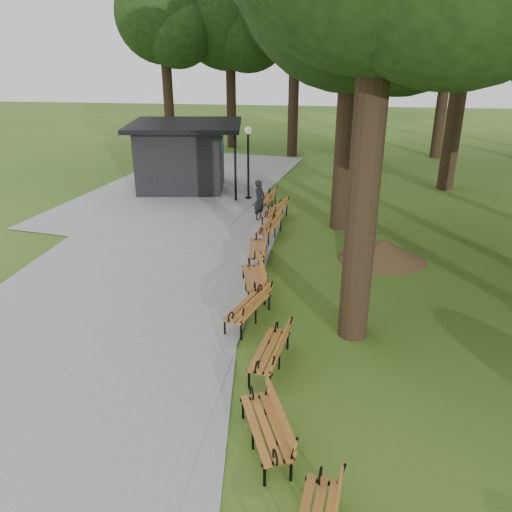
# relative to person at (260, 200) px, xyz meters

# --- Properties ---
(ground) EXTENTS (100.00, 100.00, 0.00)m
(ground) POSITION_rel_person_xyz_m (0.74, -9.24, -0.80)
(ground) COLOR #3B601B
(ground) RESTS_ON ground
(path) EXTENTS (12.00, 38.00, 0.06)m
(path) POSITION_rel_person_xyz_m (-3.26, -6.24, -0.77)
(path) COLOR #959598
(path) RESTS_ON ground
(person) EXTENTS (0.58, 0.69, 1.61)m
(person) POSITION_rel_person_xyz_m (0.00, 0.00, 0.00)
(person) COLOR black
(person) RESTS_ON ground
(kiosk) EXTENTS (5.62, 5.05, 3.19)m
(kiosk) POSITION_rel_person_xyz_m (-4.28, 4.20, 0.79)
(kiosk) COLOR black
(kiosk) RESTS_ON ground
(lamp_post) EXTENTS (0.32, 0.32, 3.24)m
(lamp_post) POSITION_rel_person_xyz_m (-0.85, 2.81, 1.52)
(lamp_post) COLOR black
(lamp_post) RESTS_ON ground
(dirt_mound) EXTENTS (2.42, 2.42, 0.70)m
(dirt_mound) POSITION_rel_person_xyz_m (4.47, -3.60, -0.45)
(dirt_mound) COLOR #47301C
(dirt_mound) RESTS_ON ground
(bench_1) EXTENTS (1.27, 2.00, 0.88)m
(bench_1) POSITION_rel_person_xyz_m (1.59, -12.44, -0.36)
(bench_1) COLOR #AF6328
(bench_1) RESTS_ON ground
(bench_2) EXTENTS (0.92, 1.98, 0.88)m
(bench_2) POSITION_rel_person_xyz_m (1.43, -10.06, -0.36)
(bench_2) COLOR #AF6328
(bench_2) RESTS_ON ground
(bench_3) EXTENTS (1.20, 2.00, 0.88)m
(bench_3) POSITION_rel_person_xyz_m (0.68, -8.16, -0.36)
(bench_3) COLOR #AF6328
(bench_3) RESTS_ON ground
(bench_4) EXTENTS (1.06, 2.00, 0.88)m
(bench_4) POSITION_rel_person_xyz_m (0.60, -6.41, -0.36)
(bench_4) COLOR #AF6328
(bench_4) RESTS_ON ground
(bench_5) EXTENTS (0.83, 1.95, 0.88)m
(bench_5) POSITION_rel_person_xyz_m (0.43, -4.22, -0.36)
(bench_5) COLOR #AF6328
(bench_5) RESTS_ON ground
(bench_6) EXTENTS (0.97, 1.98, 0.88)m
(bench_6) POSITION_rel_person_xyz_m (0.59, -2.04, -0.36)
(bench_6) COLOR #AF6328
(bench_6) RESTS_ON ground
(bench_7) EXTENTS (1.09, 2.00, 0.88)m
(bench_7) POSITION_rel_person_xyz_m (0.63, -0.16, -0.36)
(bench_7) COLOR #AF6328
(bench_7) RESTS_ON ground
(bench_8) EXTENTS (0.78, 1.94, 0.88)m
(bench_8) POSITION_rel_person_xyz_m (0.14, 1.48, -0.36)
(bench_8) COLOR #AF6328
(bench_8) RESTS_ON ground
(tree_backdrop) EXTENTS (37.52, 10.25, 16.44)m
(tree_backdrop) POSITION_rel_person_xyz_m (7.54, 13.82, 7.42)
(tree_backdrop) COLOR black
(tree_backdrop) RESTS_ON ground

